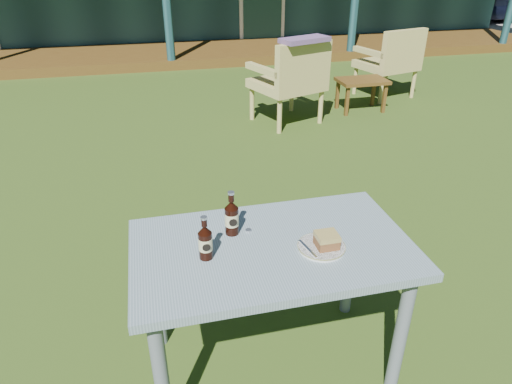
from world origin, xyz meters
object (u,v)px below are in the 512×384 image
object	(u,v)px
cola_bottle_near	(232,217)
armchair_right	(392,59)
cafe_table	(272,264)
cola_bottle_far	(205,242)
armchair_left	(292,78)
side_table	(362,84)
cake_slice	(327,240)
plate	(321,247)

from	to	relation	value
cola_bottle_near	armchair_right	size ratio (longest dim) A/B	0.23
cafe_table	armchair_right	xyz separation A→B (m)	(2.77, 4.06, -0.10)
cola_bottle_far	armchair_right	size ratio (longest dim) A/B	0.21
cola_bottle_far	armchair_right	world-z (taller)	armchair_right
armchair_left	armchair_right	distance (m)	1.77
cola_bottle_far	side_table	world-z (taller)	cola_bottle_far
cola_bottle_near	cola_bottle_far	xyz separation A→B (m)	(-0.14, -0.15, -0.01)
cafe_table	armchair_right	size ratio (longest dim) A/B	1.30
cake_slice	cola_bottle_near	world-z (taller)	cola_bottle_near
cola_bottle_far	armchair_left	xyz separation A→B (m)	(1.44, 3.38, -0.26)
cola_bottle_far	armchair_right	xyz separation A→B (m)	(3.06, 4.08, -0.28)
armchair_right	cola_bottle_far	bearing A→B (deg)	-126.89
plate	armchair_left	distance (m)	3.57
cake_slice	cola_bottle_far	size ratio (longest dim) A/B	0.47
cafe_table	cola_bottle_far	xyz separation A→B (m)	(-0.29, -0.02, 0.18)
plate	cola_bottle_far	xyz separation A→B (m)	(-0.48, 0.05, 0.07)
plate	cake_slice	size ratio (longest dim) A/B	2.22
cake_slice	side_table	distance (m)	4.20
cafe_table	armchair_left	distance (m)	3.55
cake_slice	plate	bearing A→B (deg)	155.33
cola_bottle_far	armchair_left	size ratio (longest dim) A/B	0.20
plate	armchair_right	size ratio (longest dim) A/B	0.22
armchair_left	armchair_right	size ratio (longest dim) A/B	1.04
side_table	cola_bottle_far	bearing A→B (deg)	-123.90
cake_slice	armchair_right	size ratio (longest dim) A/B	0.10
armchair_right	side_table	distance (m)	0.78
cola_bottle_near	armchair_right	world-z (taller)	cola_bottle_near
armchair_left	armchair_right	xyz separation A→B (m)	(1.62, 0.70, -0.02)
cola_bottle_near	cola_bottle_far	bearing A→B (deg)	-131.93
cola_bottle_near	armchair_right	distance (m)	4.91
plate	side_table	xyz separation A→B (m)	(1.96, 3.69, -0.39)
cola_bottle_near	side_table	bearing A→B (deg)	56.50
plate	cola_bottle_far	distance (m)	0.49
cafe_table	cola_bottle_far	size ratio (longest dim) A/B	6.15
cake_slice	side_table	size ratio (longest dim) A/B	0.15
cake_slice	cola_bottle_near	xyz separation A→B (m)	(-0.36, 0.21, 0.04)
cafe_table	plate	world-z (taller)	plate
armchair_left	side_table	size ratio (longest dim) A/B	1.60
cafe_table	plate	bearing A→B (deg)	-20.78
cafe_table	armchair_left	size ratio (longest dim) A/B	1.25
plate	cola_bottle_near	distance (m)	0.41
cafe_table	armchair_right	bearing A→B (deg)	55.63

